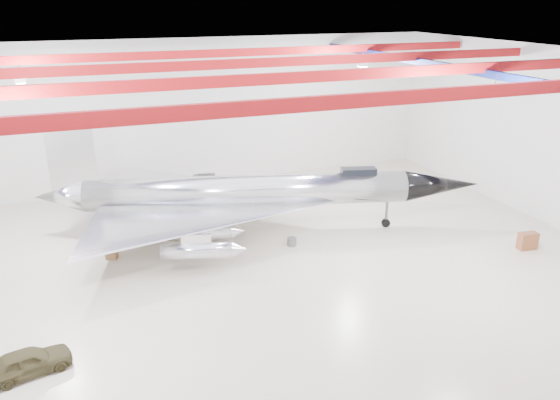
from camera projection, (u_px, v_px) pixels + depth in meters
name	position (u px, v px, depth m)	size (l,w,h in m)	color
floor	(245.00, 266.00, 29.60)	(40.00, 40.00, 0.00)	beige
wall_back	(183.00, 114.00, 40.82)	(40.00, 40.00, 0.00)	silver
wall_right	(545.00, 136.00, 34.37)	(30.00, 30.00, 0.00)	silver
ceiling	(239.00, 58.00, 25.76)	(40.00, 40.00, 0.00)	#0A0F38
ceiling_structure	(240.00, 73.00, 26.00)	(39.50, 29.50, 1.08)	maroon
jet_aircraft	(247.00, 195.00, 33.11)	(26.52, 19.04, 7.38)	silver
jeep	(28.00, 362.00, 20.97)	(1.28, 3.18, 1.08)	#3B351D
desk	(528.00, 241.00, 31.48)	(1.09, 0.55, 1.00)	brown
crate_ply	(112.00, 255.00, 30.41)	(0.60, 0.48, 0.42)	olive
toolbox_red	(167.00, 210.00, 36.98)	(0.52, 0.41, 0.36)	#A1101B
engine_drum	(292.00, 242.00, 32.00)	(0.54, 0.54, 0.49)	#59595B
parts_bin	(270.00, 209.00, 37.12)	(0.52, 0.42, 0.36)	olive
crate_small	(146.00, 240.00, 32.58)	(0.34, 0.27, 0.24)	#59595B
tool_chest	(259.00, 213.00, 36.39)	(0.40, 0.40, 0.36)	#A1101B
spares_box	(256.00, 195.00, 39.78)	(0.42, 0.42, 0.38)	#59595B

